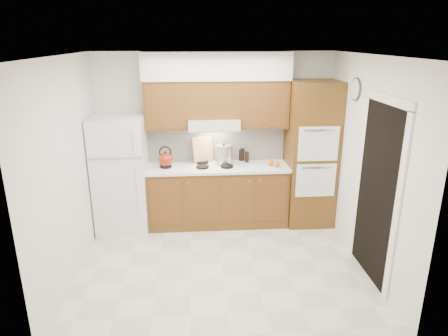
% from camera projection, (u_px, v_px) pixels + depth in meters
% --- Properties ---
extents(floor, '(3.60, 3.60, 0.00)m').
position_uv_depth(floor, '(222.00, 263.00, 5.18)').
color(floor, beige).
rests_on(floor, ground).
extents(ceiling, '(3.60, 3.60, 0.00)m').
position_uv_depth(ceiling, '(221.00, 55.00, 4.37)').
color(ceiling, white).
rests_on(ceiling, wall_back).
extents(wall_back, '(3.60, 0.02, 2.60)m').
position_uv_depth(wall_back, '(215.00, 138.00, 6.20)').
color(wall_back, white).
rests_on(wall_back, floor).
extents(wall_left, '(0.02, 3.00, 2.60)m').
position_uv_depth(wall_left, '(68.00, 171.00, 4.65)').
color(wall_left, white).
rests_on(wall_left, floor).
extents(wall_right, '(0.02, 3.00, 2.60)m').
position_uv_depth(wall_right, '(367.00, 164.00, 4.90)').
color(wall_right, white).
rests_on(wall_right, floor).
extents(fridge, '(0.75, 0.72, 1.72)m').
position_uv_depth(fridge, '(121.00, 174.00, 5.89)').
color(fridge, white).
rests_on(fridge, floor).
extents(base_cabinets, '(2.11, 0.60, 0.90)m').
position_uv_depth(base_cabinets, '(218.00, 196.00, 6.18)').
color(base_cabinets, brown).
rests_on(base_cabinets, floor).
extents(countertop, '(2.13, 0.62, 0.04)m').
position_uv_depth(countertop, '(218.00, 167.00, 6.02)').
color(countertop, white).
rests_on(countertop, base_cabinets).
extents(backsplash, '(2.11, 0.03, 0.56)m').
position_uv_depth(backsplash, '(216.00, 143.00, 6.21)').
color(backsplash, white).
rests_on(backsplash, countertop).
extents(oven_cabinet, '(0.70, 0.65, 2.20)m').
position_uv_depth(oven_cabinet, '(311.00, 154.00, 6.05)').
color(oven_cabinet, brown).
rests_on(oven_cabinet, floor).
extents(upper_cab_left, '(0.63, 0.33, 0.70)m').
position_uv_depth(upper_cab_left, '(166.00, 105.00, 5.82)').
color(upper_cab_left, brown).
rests_on(upper_cab_left, wall_back).
extents(upper_cab_right, '(0.73, 0.33, 0.70)m').
position_uv_depth(upper_cab_right, '(263.00, 104.00, 5.92)').
color(upper_cab_right, brown).
rests_on(upper_cab_right, wall_back).
extents(range_hood, '(0.75, 0.45, 0.15)m').
position_uv_depth(range_hood, '(214.00, 124.00, 5.90)').
color(range_hood, silver).
rests_on(range_hood, wall_back).
extents(upper_cab_over_hood, '(0.75, 0.33, 0.55)m').
position_uv_depth(upper_cab_over_hood, '(213.00, 99.00, 5.84)').
color(upper_cab_over_hood, brown).
rests_on(upper_cab_over_hood, range_hood).
extents(soffit, '(2.13, 0.36, 0.40)m').
position_uv_depth(soffit, '(217.00, 66.00, 5.69)').
color(soffit, silver).
rests_on(soffit, wall_back).
extents(cooktop, '(0.74, 0.50, 0.01)m').
position_uv_depth(cooktop, '(214.00, 165.00, 6.03)').
color(cooktop, white).
rests_on(cooktop, countertop).
extents(doorway, '(0.02, 0.90, 2.10)m').
position_uv_depth(doorway, '(376.00, 194.00, 4.65)').
color(doorway, black).
rests_on(doorway, floor).
extents(wall_clock, '(0.02, 0.30, 0.30)m').
position_uv_depth(wall_clock, '(356.00, 89.00, 5.16)').
color(wall_clock, '#3F3833').
rests_on(wall_clock, wall_right).
extents(kettle, '(0.26, 0.26, 0.22)m').
position_uv_depth(kettle, '(166.00, 160.00, 5.92)').
color(kettle, maroon).
rests_on(kettle, countertop).
extents(cutting_board, '(0.34, 0.22, 0.42)m').
position_uv_depth(cutting_board, '(203.00, 150.00, 6.12)').
color(cutting_board, tan).
rests_on(cutting_board, countertop).
extents(stock_pot, '(0.33, 0.33, 0.27)m').
position_uv_depth(stock_pot, '(224.00, 154.00, 6.05)').
color(stock_pot, silver).
rests_on(stock_pot, cooktop).
extents(condiment_a, '(0.06, 0.06, 0.18)m').
position_uv_depth(condiment_a, '(240.00, 155.00, 6.26)').
color(condiment_a, black).
rests_on(condiment_a, countertop).
extents(condiment_b, '(0.07, 0.07, 0.20)m').
position_uv_depth(condiment_b, '(242.00, 154.00, 6.26)').
color(condiment_b, black).
rests_on(condiment_b, countertop).
extents(condiment_c, '(0.06, 0.06, 0.17)m').
position_uv_depth(condiment_c, '(247.00, 157.00, 6.18)').
color(condiment_c, black).
rests_on(condiment_c, countertop).
extents(orange_near, '(0.11, 0.11, 0.09)m').
position_uv_depth(orange_near, '(270.00, 163.00, 6.02)').
color(orange_near, orange).
rests_on(orange_near, countertop).
extents(orange_far, '(0.11, 0.11, 0.09)m').
position_uv_depth(orange_far, '(277.00, 164.00, 5.96)').
color(orange_far, orange).
rests_on(orange_far, countertop).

